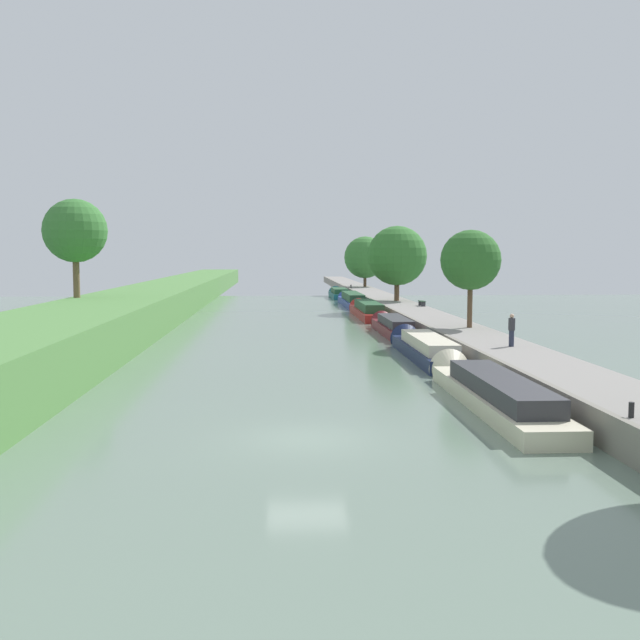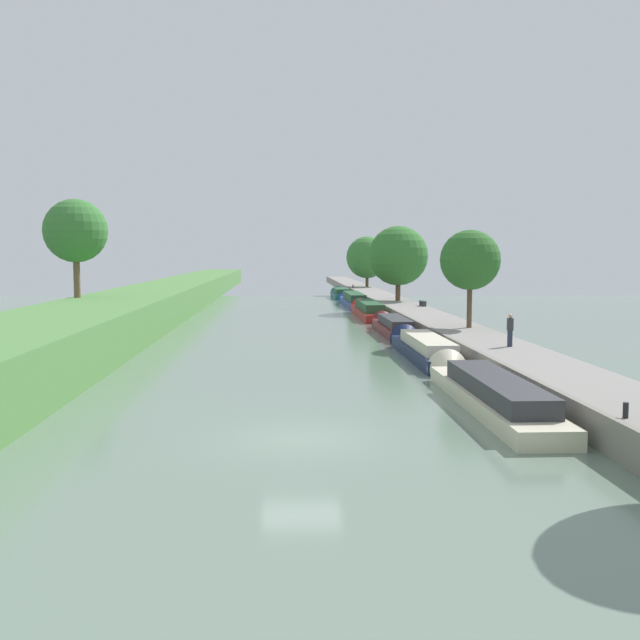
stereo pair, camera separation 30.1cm
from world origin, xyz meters
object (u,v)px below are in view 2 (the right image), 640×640
at_px(narrowboat_teal, 340,294).
at_px(mooring_bollard_far, 353,286).
at_px(narrowboat_blue, 353,300).
at_px(mooring_bollard_near, 626,410).
at_px(person_walking, 510,329).
at_px(park_bench, 423,302).
at_px(narrowboat_navy, 422,348).
at_px(narrowboat_maroon, 393,326).
at_px(narrowboat_red, 368,310).
at_px(narrowboat_cream, 486,391).

relative_size(narrowboat_teal, mooring_bollard_far, 23.47).
relative_size(narrowboat_blue, narrowboat_teal, 1.46).
xyz_separation_m(narrowboat_blue, mooring_bollard_near, (1.76, -62.76, 0.73)).
xyz_separation_m(person_walking, park_bench, (1.16, 29.29, -0.53)).
height_order(narrowboat_navy, narrowboat_maroon, narrowboat_navy).
xyz_separation_m(narrowboat_maroon, mooring_bollard_far, (1.75, 48.21, 0.80)).
bearing_deg(narrowboat_red, park_bench, -21.90).
xyz_separation_m(narrowboat_navy, person_walking, (3.63, -4.27, 1.44)).
height_order(narrowboat_cream, person_walking, person_walking).
distance_m(narrowboat_red, mooring_bollard_near, 47.57).
bearing_deg(mooring_bollard_far, narrowboat_navy, -91.81).
bearing_deg(mooring_bollard_far, narrowboat_cream, -91.52).
height_order(narrowboat_red, park_bench, park_bench).
bearing_deg(narrowboat_navy, mooring_bollard_far, 88.19).
height_order(narrowboat_cream, narrowboat_navy, narrowboat_navy).
relative_size(narrowboat_blue, mooring_bollard_far, 34.29).
bearing_deg(narrowboat_maroon, mooring_bollard_near, -86.97).
distance_m(narrowboat_red, mooring_bollard_far, 33.73).
bearing_deg(park_bench, narrowboat_maroon, -110.10).
bearing_deg(person_walking, mooring_bollard_far, 91.51).
relative_size(narrowboat_navy, narrowboat_maroon, 1.09).
bearing_deg(narrowboat_navy, narrowboat_red, 89.92).
height_order(narrowboat_red, mooring_bollard_near, mooring_bollard_near).
relative_size(person_walking, mooring_bollard_far, 3.69).
xyz_separation_m(person_walking, mooring_bollard_far, (-1.71, 64.87, -0.65)).
height_order(narrowboat_maroon, narrowboat_blue, narrowboat_blue).
relative_size(mooring_bollard_far, park_bench, 0.30).
distance_m(narrowboat_maroon, narrowboat_blue, 29.78).
distance_m(mooring_bollard_near, park_bench, 45.70).
bearing_deg(mooring_bollard_near, narrowboat_navy, 95.32).
relative_size(narrowboat_cream, narrowboat_maroon, 1.19).
distance_m(narrowboat_maroon, narrowboat_red, 14.55).
bearing_deg(narrowboat_blue, narrowboat_red, -90.43).
height_order(narrowboat_navy, mooring_bollard_far, mooring_bollard_far).
bearing_deg(narrowboat_red, narrowboat_cream, -90.12).
height_order(narrowboat_cream, park_bench, park_bench).
height_order(mooring_bollard_far, park_bench, park_bench).
bearing_deg(narrowboat_red, mooring_bollard_near, -87.74).
distance_m(person_walking, mooring_bollard_near, 16.43).
xyz_separation_m(narrowboat_maroon, narrowboat_red, (-0.13, 14.55, 0.07)).
distance_m(narrowboat_maroon, narrowboat_teal, 44.07).
distance_m(narrowboat_teal, park_bench, 31.83).
relative_size(narrowboat_cream, mooring_bollard_far, 30.75).
bearing_deg(narrowboat_cream, narrowboat_navy, 89.81).
xyz_separation_m(narrowboat_cream, mooring_bollard_far, (1.96, 73.71, 0.81)).
bearing_deg(narrowboat_navy, narrowboat_blue, 89.79).
distance_m(narrowboat_cream, narrowboat_navy, 13.10).
relative_size(narrowboat_cream, park_bench, 9.23).
xyz_separation_m(narrowboat_red, park_bench, (4.75, -1.91, 0.85)).
xyz_separation_m(narrowboat_red, mooring_bollard_far, (1.88, 33.67, 0.73)).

